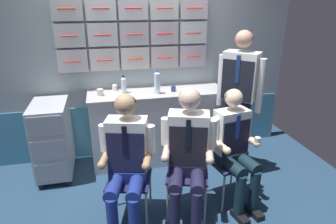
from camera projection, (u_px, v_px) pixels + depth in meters
ground at (159, 213)px, 3.05m from camera, size 4.80×4.80×0.04m
galley_bulkhead at (137, 75)px, 3.89m from camera, size 4.20×0.14×2.15m
galley_counter at (158, 126)px, 3.90m from camera, size 1.74×0.53×0.96m
service_trolley at (53, 138)px, 3.51m from camera, size 0.40×0.65×0.93m
folding_chair_left at (130, 167)px, 2.86m from camera, size 0.49×0.49×0.86m
crew_member_left at (126, 158)px, 2.64m from camera, size 0.53×0.68×1.30m
folding_chair_right at (188, 161)px, 2.96m from camera, size 0.51×0.51×0.86m
crew_member_right at (188, 150)px, 2.74m from camera, size 0.55×0.71×1.32m
folding_chair_by_counter at (225, 151)px, 3.16m from camera, size 0.47×0.47×0.86m
crew_member_by_counter at (235, 145)px, 2.96m from camera, size 0.49×0.63×1.24m
crew_member_standing at (239, 91)px, 3.42m from camera, size 0.43×0.43×1.75m
water_bottle_clear at (157, 83)px, 3.59m from camera, size 0.07×0.07×0.30m
sparkling_bottle_green at (124, 85)px, 3.63m from camera, size 0.06×0.06×0.22m
paper_cup_blue at (115, 87)px, 3.76m from camera, size 0.06×0.06×0.07m
coffee_cup_spare at (173, 88)px, 3.72m from camera, size 0.06×0.06×0.08m
espresso_cup_small at (100, 92)px, 3.56m from camera, size 0.08×0.08×0.08m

